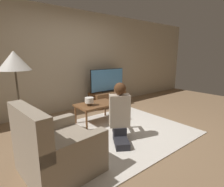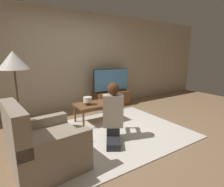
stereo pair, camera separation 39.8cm
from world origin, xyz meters
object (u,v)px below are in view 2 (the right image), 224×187
Objects in this scene: floor_lamp at (14,63)px; person_kneeling at (113,113)px; tv at (111,80)px; table_lamp at (88,100)px; coffee_table at (96,105)px; armchair at (44,147)px.

floor_lamp is 1.86m from person_kneeling.
table_lamp is (-1.19, -0.96, -0.21)m from tv.
floor_lamp is at bearing 174.36° from table_lamp.
table_lamp is (1.27, -0.13, -0.78)m from floor_lamp.
person_kneeling is at bearing -99.00° from coffee_table.
table_lamp is at bearing -55.16° from person_kneeling.
floor_lamp is (-2.46, -0.83, 0.57)m from tv.
table_lamp is (-0.20, -0.02, 0.15)m from coffee_table.
tv is 1.16× the size of armchair.
floor_lamp is 1.51× the size of person_kneeling.
coffee_table is 0.57× the size of floor_lamp.
table_lamp reaches higher than coffee_table.
floor_lamp reaches higher than coffee_table.
tv reaches higher than armchair.
tv is at bearing -89.95° from person_kneeling.
coffee_table is at bearing -4.06° from floor_lamp.
coffee_table is 0.94m from person_kneeling.
tv is 0.74× the size of floor_lamp.
armchair is at bearing -138.94° from tv.
coffee_table is 1.74m from floor_lamp.
person_kneeling is (1.16, 0.14, 0.22)m from armchair.
tv is 6.26× the size of table_lamp.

